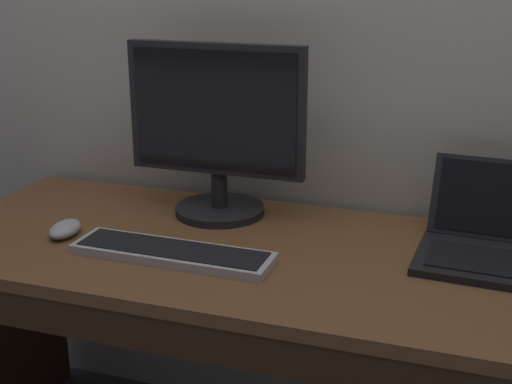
% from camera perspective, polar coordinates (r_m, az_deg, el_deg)
% --- Properties ---
extents(desk, '(1.84, 0.67, 0.71)m').
position_cam_1_polar(desk, '(1.68, 3.48, -10.23)').
color(desk, brown).
rests_on(desk, ground).
extents(laptop_black, '(0.35, 0.34, 0.20)m').
position_cam_1_polar(laptop_black, '(1.67, 19.12, -4.21)').
color(laptop_black, black).
rests_on(laptop_black, desk).
extents(external_monitor, '(0.47, 0.24, 0.46)m').
position_cam_1_polar(external_monitor, '(1.80, -3.25, 5.03)').
color(external_monitor, black).
rests_on(external_monitor, desk).
extents(wired_keyboard, '(0.48, 0.13, 0.02)m').
position_cam_1_polar(wired_keyboard, '(1.61, -6.87, -4.97)').
color(wired_keyboard, '#BCBCC1').
rests_on(wired_keyboard, desk).
extents(computer_mouse, '(0.08, 0.12, 0.04)m').
position_cam_1_polar(computer_mouse, '(1.78, -15.41, -2.94)').
color(computer_mouse, '#B7B7BC').
rests_on(computer_mouse, desk).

